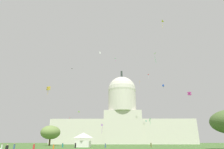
% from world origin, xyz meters
% --- Properties ---
extents(capitol_building, '(126.01, 26.37, 68.22)m').
position_xyz_m(capitol_building, '(5.50, 155.39, 21.69)').
color(capitol_building, beige).
rests_on(capitol_building, ground_plane).
extents(event_tent, '(5.79, 5.45, 5.33)m').
position_xyz_m(event_tent, '(-13.53, 56.82, 2.69)').
color(event_tent, white).
rests_on(event_tent, ground_plane).
extents(tree_west_mid, '(14.27, 14.41, 10.44)m').
position_xyz_m(tree_west_mid, '(-36.28, 86.28, 6.81)').
color(tree_west_mid, '#42301E').
rests_on(tree_west_mid, ground_plane).
extents(person_white_back_right, '(0.45, 0.45, 1.57)m').
position_xyz_m(person_white_back_right, '(-29.30, 29.39, 0.73)').
color(person_white_back_right, silver).
rests_on(person_white_back_right, ground_plane).
extents(person_orange_front_right, '(0.47, 0.47, 1.45)m').
position_xyz_m(person_orange_front_right, '(-16.26, 29.04, 0.67)').
color(person_orange_front_right, orange).
rests_on(person_orange_front_right, ground_plane).
extents(person_denim_front_left, '(0.46, 0.46, 1.60)m').
position_xyz_m(person_denim_front_left, '(-26.12, 29.25, 0.73)').
color(person_denim_front_left, '#3D5684').
rests_on(person_denim_front_left, ground_plane).
extents(person_black_lawn_far_right, '(0.51, 0.51, 1.80)m').
position_xyz_m(person_black_lawn_far_right, '(-14.54, 47.37, 0.81)').
color(person_black_lawn_far_right, black).
rests_on(person_black_lawn_far_right, ground_plane).
extents(person_red_mid_center, '(0.57, 0.57, 1.62)m').
position_xyz_m(person_red_mid_center, '(-20.08, 26.42, 0.73)').
color(person_red_mid_center, red).
rests_on(person_red_mid_center, ground_plane).
extents(person_teal_deep_crowd, '(0.59, 0.59, 1.64)m').
position_xyz_m(person_teal_deep_crowd, '(-20.27, 52.77, 0.74)').
color(person_teal_deep_crowd, '#1E757A').
rests_on(person_teal_deep_crowd, ground_plane).
extents(person_olive_near_tree_west, '(0.54, 0.54, 1.77)m').
position_xyz_m(person_olive_near_tree_west, '(12.59, 56.70, 0.80)').
color(person_olive_near_tree_west, olive).
rests_on(person_olive_near_tree_west, ground_plane).
extents(person_denim_edge_east, '(0.48, 0.48, 1.61)m').
position_xyz_m(person_denim_edge_east, '(-4.52, 49.25, 0.74)').
color(person_denim_edge_east, '#3D5684').
rests_on(person_denim_edge_east, ground_plane).
extents(kite_white_high, '(0.77, 0.47, 1.21)m').
position_xyz_m(kite_white_high, '(-9.42, 75.36, 49.27)').
color(kite_white_high, white).
extents(kite_green_low, '(0.65, 0.67, 2.62)m').
position_xyz_m(kite_green_low, '(12.69, 56.13, 10.07)').
color(kite_green_low, green).
extents(kite_violet_low, '(0.69, 0.64, 3.80)m').
position_xyz_m(kite_violet_low, '(-6.52, 59.53, 8.42)').
color(kite_violet_low, purple).
extents(kite_turquoise_low, '(0.55, 0.48, 0.91)m').
position_xyz_m(kite_turquoise_low, '(19.03, 105.80, 14.74)').
color(kite_turquoise_low, teal).
extents(kite_magenta_low, '(1.33, 1.33, 1.12)m').
position_xyz_m(kite_magenta_low, '(25.17, 44.99, 17.97)').
color(kite_magenta_low, '#D1339E').
extents(kite_lime_mid, '(0.93, 0.97, 0.91)m').
position_xyz_m(kite_lime_mid, '(-24.62, 102.65, 20.40)').
color(kite_lime_mid, '#8CD133').
extents(kite_orange_high, '(1.17, 0.89, 2.88)m').
position_xyz_m(kite_orange_high, '(19.21, 129.45, 48.91)').
color(kite_orange_high, orange).
extents(kite_black_high, '(1.12, 1.42, 0.23)m').
position_xyz_m(kite_black_high, '(-29.14, 95.78, 47.26)').
color(kite_black_high, black).
extents(kite_gold_low, '(1.13, 1.12, 2.26)m').
position_xyz_m(kite_gold_low, '(-19.00, 28.43, 15.49)').
color(kite_gold_low, gold).
extents(kite_yellow_high, '(1.48, 1.55, 2.97)m').
position_xyz_m(kite_yellow_high, '(17.81, 44.33, 46.92)').
color(kite_yellow_high, yellow).
extents(kite_blue_high, '(1.56, 1.53, 2.80)m').
position_xyz_m(kite_blue_high, '(32.28, 105.70, 38.68)').
color(kite_blue_high, blue).
extents(kite_pink_low, '(0.49, 0.84, 1.13)m').
position_xyz_m(kite_pink_low, '(-30.41, 102.92, 16.42)').
color(kite_pink_low, pink).
extents(kite_red_high, '(0.87, 0.91, 3.98)m').
position_xyz_m(kite_red_high, '(26.02, 124.21, 53.31)').
color(kite_red_high, red).
extents(kite_white_mid, '(1.18, 1.24, 3.83)m').
position_xyz_m(kite_white_mid, '(14.22, 46.78, 33.74)').
color(kite_white_mid, white).
extents(kite_green_high, '(1.22, 1.07, 2.02)m').
position_xyz_m(kite_green_high, '(-0.55, 91.30, 52.34)').
color(kite_green_high, green).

